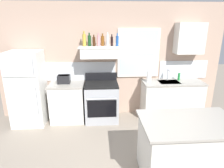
# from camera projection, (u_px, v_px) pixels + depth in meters

# --- Properties ---
(back_wall) EXTENTS (5.40, 0.11, 2.70)m
(back_wall) POSITION_uv_depth(u_px,v_px,m) (112.00, 61.00, 4.69)
(back_wall) COLOR tan
(back_wall) RESTS_ON ground_plane
(refrigerator) EXTENTS (0.70, 0.72, 1.67)m
(refrigerator) POSITION_uv_depth(u_px,v_px,m) (28.00, 88.00, 4.36)
(refrigerator) COLOR white
(refrigerator) RESTS_ON ground_plane
(counter_left_of_stove) EXTENTS (0.79, 0.63, 0.91)m
(counter_left_of_stove) POSITION_uv_depth(u_px,v_px,m) (68.00, 102.00, 4.58)
(counter_left_of_stove) COLOR silver
(counter_left_of_stove) RESTS_ON ground_plane
(toaster) EXTENTS (0.30, 0.20, 0.19)m
(toaster) POSITION_uv_depth(u_px,v_px,m) (64.00, 79.00, 4.46)
(toaster) COLOR black
(toaster) RESTS_ON counter_left_of_stove
(stove_range) EXTENTS (0.76, 0.69, 1.09)m
(stove_range) POSITION_uv_depth(u_px,v_px,m) (102.00, 101.00, 4.60)
(stove_range) COLOR #9EA0A5
(stove_range) RESTS_ON ground_plane
(range_hood_shelf) EXTENTS (0.96, 0.52, 0.24)m
(range_hood_shelf) POSITION_uv_depth(u_px,v_px,m) (101.00, 52.00, 4.34)
(range_hood_shelf) COLOR white
(bottle_champagne_gold_foil) EXTENTS (0.08, 0.08, 0.33)m
(bottle_champagne_gold_foil) POSITION_uv_depth(u_px,v_px,m) (84.00, 40.00, 4.28)
(bottle_champagne_gold_foil) COLOR #B29333
(bottle_champagne_gold_foil) RESTS_ON range_hood_shelf
(bottle_dark_green_wine) EXTENTS (0.07, 0.07, 0.29)m
(bottle_dark_green_wine) POSITION_uv_depth(u_px,v_px,m) (89.00, 41.00, 4.30)
(bottle_dark_green_wine) COLOR #143819
(bottle_dark_green_wine) RESTS_ON range_hood_shelf
(bottle_brown_stout) EXTENTS (0.06, 0.06, 0.25)m
(bottle_brown_stout) POSITION_uv_depth(u_px,v_px,m) (94.00, 41.00, 4.31)
(bottle_brown_stout) COLOR #381E0F
(bottle_brown_stout) RESTS_ON range_hood_shelf
(bottle_rose_pink) EXTENTS (0.07, 0.07, 0.29)m
(bottle_rose_pink) POSITION_uv_depth(u_px,v_px,m) (99.00, 41.00, 4.30)
(bottle_rose_pink) COLOR #C67F84
(bottle_rose_pink) RESTS_ON range_hood_shelf
(bottle_amber_wine) EXTENTS (0.07, 0.07, 0.27)m
(bottle_amber_wine) POSITION_uv_depth(u_px,v_px,m) (103.00, 41.00, 4.33)
(bottle_amber_wine) COLOR brown
(bottle_amber_wine) RESTS_ON range_hood_shelf
(bottle_clear_tall) EXTENTS (0.06, 0.06, 0.30)m
(bottle_clear_tall) POSITION_uv_depth(u_px,v_px,m) (108.00, 40.00, 4.33)
(bottle_clear_tall) COLOR silver
(bottle_clear_tall) RESTS_ON range_hood_shelf
(bottle_balsamic_dark) EXTENTS (0.06, 0.06, 0.26)m
(bottle_balsamic_dark) POSITION_uv_depth(u_px,v_px,m) (112.00, 41.00, 4.32)
(bottle_balsamic_dark) COLOR black
(bottle_balsamic_dark) RESTS_ON range_hood_shelf
(bottle_blue_liqueur) EXTENTS (0.07, 0.07, 0.28)m
(bottle_blue_liqueur) POSITION_uv_depth(u_px,v_px,m) (117.00, 41.00, 4.29)
(bottle_blue_liqueur) COLOR #1E478C
(bottle_blue_liqueur) RESTS_ON range_hood_shelf
(counter_right_with_sink) EXTENTS (1.43, 0.63, 0.91)m
(counter_right_with_sink) POSITION_uv_depth(u_px,v_px,m) (171.00, 99.00, 4.75)
(counter_right_with_sink) COLOR silver
(counter_right_with_sink) RESTS_ON ground_plane
(sink_faucet) EXTENTS (0.03, 0.17, 0.28)m
(sink_faucet) POSITION_uv_depth(u_px,v_px,m) (168.00, 73.00, 4.64)
(sink_faucet) COLOR silver
(sink_faucet) RESTS_ON counter_right_with_sink
(paper_towel_roll) EXTENTS (0.11, 0.11, 0.27)m
(paper_towel_roll) POSITION_uv_depth(u_px,v_px,m) (149.00, 76.00, 4.53)
(paper_towel_roll) COLOR white
(paper_towel_roll) RESTS_ON counter_right_with_sink
(dish_soap_bottle) EXTENTS (0.06, 0.06, 0.18)m
(dish_soap_bottle) POSITION_uv_depth(u_px,v_px,m) (179.00, 77.00, 4.69)
(dish_soap_bottle) COLOR #268C3F
(dish_soap_bottle) RESTS_ON counter_right_with_sink
(kitchen_island) EXTENTS (1.40, 0.90, 0.91)m
(kitchen_island) POSITION_uv_depth(u_px,v_px,m) (187.00, 149.00, 2.87)
(kitchen_island) COLOR silver
(kitchen_island) RESTS_ON ground_plane
(upper_cabinet_right) EXTENTS (0.64, 0.32, 0.70)m
(upper_cabinet_right) POSITION_uv_depth(u_px,v_px,m) (190.00, 38.00, 4.47)
(upper_cabinet_right) COLOR silver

